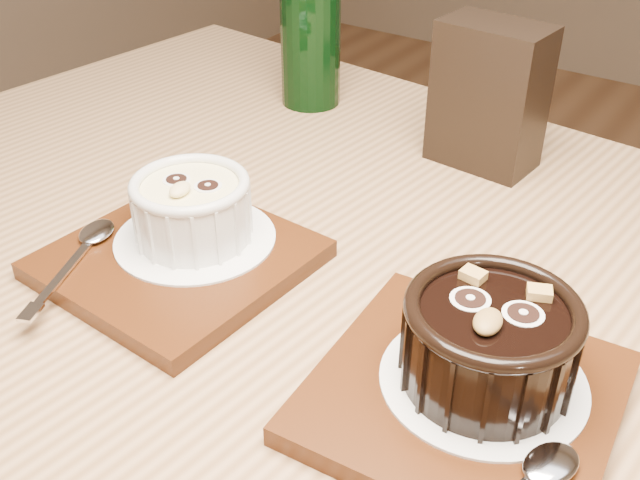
# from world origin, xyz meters

# --- Properties ---
(table) EXTENTS (1.27, 0.91, 0.75)m
(table) POSITION_xyz_m (-0.12, -0.10, 0.66)
(table) COLOR olive
(table) RESTS_ON ground
(tray_left) EXTENTS (0.19, 0.19, 0.01)m
(tray_left) POSITION_xyz_m (-0.28, -0.14, 0.76)
(tray_left) COLOR #47210B
(tray_left) RESTS_ON table
(doily_left) EXTENTS (0.13, 0.13, 0.00)m
(doily_left) POSITION_xyz_m (-0.28, -0.12, 0.77)
(doily_left) COLOR white
(doily_left) RESTS_ON tray_left
(ramekin_white) EXTENTS (0.09, 0.09, 0.06)m
(ramekin_white) POSITION_xyz_m (-0.28, -0.12, 0.80)
(ramekin_white) COLOR silver
(ramekin_white) RESTS_ON doily_left
(spoon_left) EXTENTS (0.08, 0.13, 0.01)m
(spoon_left) POSITION_xyz_m (-0.33, -0.19, 0.77)
(spoon_left) COLOR white
(spoon_left) RESTS_ON tray_left
(tray_right) EXTENTS (0.19, 0.19, 0.01)m
(tray_right) POSITION_xyz_m (-0.02, -0.14, 0.76)
(tray_right) COLOR #47210B
(tray_right) RESTS_ON table
(doily_right) EXTENTS (0.13, 0.13, 0.00)m
(doily_right) POSITION_xyz_m (-0.02, -0.13, 0.77)
(doily_right) COLOR white
(doily_right) RESTS_ON tray_right
(ramekin_dark) EXTENTS (0.11, 0.11, 0.06)m
(ramekin_dark) POSITION_xyz_m (-0.02, -0.13, 0.80)
(ramekin_dark) COLOR black
(ramekin_dark) RESTS_ON doily_right
(condiment_stand) EXTENTS (0.10, 0.07, 0.14)m
(condiment_stand) POSITION_xyz_m (-0.16, 0.17, 0.82)
(condiment_stand) COLOR black
(condiment_stand) RESTS_ON table
(green_bottle) EXTENTS (0.07, 0.07, 0.25)m
(green_bottle) POSITION_xyz_m (-0.38, 0.20, 0.85)
(green_bottle) COLOR black
(green_bottle) RESTS_ON table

